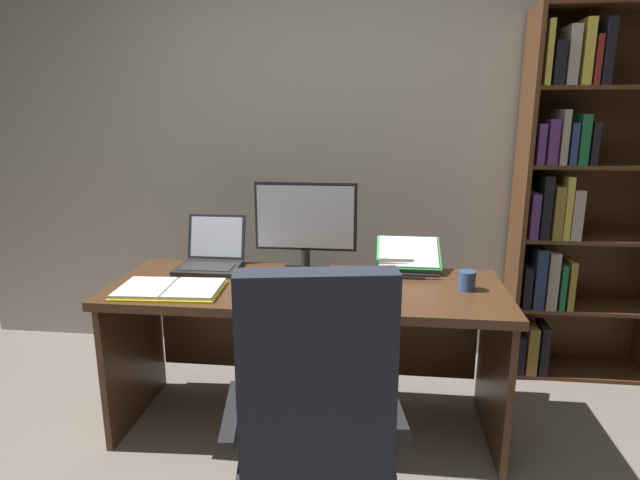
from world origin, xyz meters
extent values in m
cube|color=#B2ADA3|center=(0.00, 1.90, 1.35)|extent=(4.99, 0.12, 2.71)
cube|color=#4C2D19|center=(-0.15, 0.92, 0.72)|extent=(1.82, 0.68, 0.04)
cube|color=#4C2D19|center=(-1.03, 0.92, 0.35)|extent=(0.03, 0.62, 0.70)
cube|color=#4C2D19|center=(0.72, 0.92, 0.35)|extent=(0.03, 0.62, 0.70)
cube|color=#4C2D19|center=(-0.15, 1.24, 0.38)|extent=(1.70, 0.03, 0.49)
cube|color=#4C2D19|center=(0.96, 1.66, 1.03)|extent=(0.02, 0.31, 2.06)
cube|color=#4C2D19|center=(1.36, 1.81, 1.03)|extent=(0.82, 0.01, 2.06)
cube|color=#4C2D19|center=(1.36, 1.66, 0.01)|extent=(0.77, 0.29, 0.02)
cube|color=black|center=(1.01, 1.62, 0.14)|extent=(0.04, 0.22, 0.23)
cube|color=olive|center=(1.08, 1.61, 0.16)|extent=(0.06, 0.18, 0.28)
cube|color=black|center=(1.14, 1.61, 0.17)|extent=(0.05, 0.18, 0.29)
cube|color=#4C2D19|center=(1.36, 1.66, 0.42)|extent=(0.77, 0.29, 0.02)
cube|color=black|center=(1.02, 1.62, 0.55)|extent=(0.04, 0.21, 0.24)
cube|color=navy|center=(1.08, 1.61, 0.60)|extent=(0.06, 0.19, 0.35)
cube|color=gray|center=(1.15, 1.61, 0.59)|extent=(0.06, 0.19, 0.33)
cube|color=#195633|center=(1.21, 1.63, 0.56)|extent=(0.03, 0.23, 0.26)
cube|color=olive|center=(1.25, 1.62, 0.57)|extent=(0.03, 0.20, 0.28)
cube|color=#4C2D19|center=(1.36, 1.66, 0.83)|extent=(0.77, 0.29, 0.02)
cube|color=#512D66|center=(1.02, 1.61, 0.96)|extent=(0.05, 0.18, 0.25)
cube|color=black|center=(1.07, 1.64, 1.01)|extent=(0.05, 0.24, 0.35)
cube|color=olive|center=(1.14, 1.61, 0.98)|extent=(0.05, 0.18, 0.29)
cube|color=gold|center=(1.18, 1.61, 1.01)|extent=(0.04, 0.20, 0.34)
cube|color=gray|center=(1.24, 1.64, 0.97)|extent=(0.06, 0.24, 0.27)
cube|color=#4C2D19|center=(1.36, 1.66, 1.23)|extent=(0.77, 0.29, 0.02)
cube|color=#512D66|center=(1.01, 1.62, 1.35)|extent=(0.04, 0.20, 0.21)
cube|color=#512D66|center=(1.07, 1.62, 1.36)|extent=(0.05, 0.21, 0.24)
cube|color=gray|center=(1.13, 1.64, 1.39)|extent=(0.04, 0.25, 0.29)
cube|color=navy|center=(1.18, 1.63, 1.35)|extent=(0.03, 0.23, 0.22)
cube|color=#195633|center=(1.23, 1.63, 1.38)|extent=(0.05, 0.22, 0.26)
cube|color=black|center=(1.28, 1.64, 1.36)|extent=(0.04, 0.25, 0.22)
cube|color=#4C2D19|center=(1.36, 1.66, 1.64)|extent=(0.77, 0.29, 0.02)
cube|color=gold|center=(1.01, 1.61, 1.81)|extent=(0.03, 0.19, 0.32)
cube|color=black|center=(1.06, 1.60, 1.76)|extent=(0.05, 0.18, 0.22)
cube|color=gray|center=(1.13, 1.61, 1.80)|extent=(0.05, 0.19, 0.29)
cube|color=gold|center=(1.20, 1.61, 1.81)|extent=(0.05, 0.19, 0.32)
cube|color=maroon|center=(1.25, 1.64, 1.77)|extent=(0.03, 0.24, 0.24)
cube|color=black|center=(1.29, 1.64, 1.81)|extent=(0.05, 0.24, 0.32)
cube|color=#4C2D19|center=(1.36, 1.66, 2.05)|extent=(0.77, 0.29, 0.02)
cube|color=#232833|center=(-0.04, 0.24, 0.39)|extent=(0.57, 0.56, 0.07)
cube|color=#232833|center=(0.00, 0.04, 0.75)|extent=(0.49, 0.18, 0.66)
cube|color=#232326|center=(-0.31, 0.19, 0.51)|extent=(0.11, 0.39, 0.04)
cube|color=#232326|center=(0.24, 0.28, 0.51)|extent=(0.11, 0.39, 0.04)
cube|color=#232326|center=(-0.19, 1.13, 0.75)|extent=(0.22, 0.16, 0.02)
cylinder|color=#232326|center=(-0.19, 1.13, 0.80)|extent=(0.04, 0.04, 0.09)
cube|color=#232326|center=(-0.19, 1.14, 1.02)|extent=(0.51, 0.02, 0.34)
cube|color=silver|center=(-0.19, 1.12, 1.02)|extent=(0.48, 0.00, 0.31)
cube|color=#232326|center=(-0.68, 1.09, 0.75)|extent=(0.31, 0.25, 0.02)
cube|color=#2D2D30|center=(-0.68, 1.08, 0.76)|extent=(0.26, 0.14, 0.00)
cube|color=#232326|center=(-0.68, 1.25, 0.87)|extent=(0.31, 0.07, 0.23)
cube|color=silver|center=(-0.68, 1.25, 0.87)|extent=(0.28, 0.06, 0.21)
cube|color=#232326|center=(-0.19, 0.81, 0.75)|extent=(0.42, 0.15, 0.02)
ellipsoid|color=#232326|center=(0.11, 0.81, 0.76)|extent=(0.06, 0.10, 0.04)
cube|color=#232326|center=(0.33, 1.11, 0.74)|extent=(0.14, 0.12, 0.01)
cube|color=#232326|center=(0.33, 1.07, 0.75)|extent=(0.29, 0.01, 0.01)
cube|color=green|center=(0.33, 1.23, 0.82)|extent=(0.32, 0.22, 0.12)
cube|color=white|center=(0.33, 1.22, 0.83)|extent=(0.29, 0.20, 0.11)
cube|color=yellow|center=(-0.86, 0.75, 0.74)|extent=(0.25, 0.30, 0.01)
cube|color=yellow|center=(-0.63, 0.77, 0.74)|extent=(0.25, 0.30, 0.01)
cube|color=white|center=(-0.86, 0.75, 0.75)|extent=(0.23, 0.28, 0.02)
cube|color=white|center=(-0.63, 0.77, 0.75)|extent=(0.23, 0.28, 0.02)
cylinder|color=#B7B7BC|center=(-0.75, 0.76, 0.75)|extent=(0.04, 0.26, 0.02)
cube|color=white|center=(-0.45, 0.99, 0.74)|extent=(0.18, 0.23, 0.01)
cylinder|color=maroon|center=(-0.43, 0.99, 0.75)|extent=(0.14, 0.02, 0.01)
cylinder|color=#334C7A|center=(0.57, 0.93, 0.78)|extent=(0.08, 0.08, 0.09)
camera|label=1|loc=(0.17, -1.38, 1.52)|focal=29.50mm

